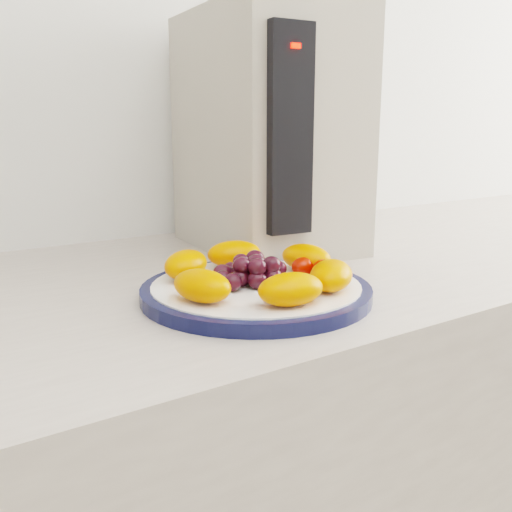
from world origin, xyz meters
TOP-DOWN VIEW (x-y plane):
  - plate_rim at (0.11, 1.08)m, footprint 0.27×0.27m
  - plate_face at (0.11, 1.08)m, footprint 0.24×0.24m
  - appliance_body at (0.28, 1.31)m, footprint 0.23×0.31m
  - appliance_panel at (0.22, 1.16)m, footprint 0.06×0.03m
  - appliance_led at (0.22, 1.15)m, footprint 0.01×0.01m
  - fruit_plate at (0.11, 1.08)m, footprint 0.23×0.23m

SIDE VIEW (x-z plane):
  - plate_rim at x=0.11m, z-range 0.90..0.91m
  - plate_face at x=0.11m, z-range 0.90..0.92m
  - fruit_plate at x=0.11m, z-range 0.92..0.95m
  - appliance_body at x=0.28m, z-range 0.90..1.27m
  - appliance_panel at x=0.22m, z-range 0.95..1.22m
  - appliance_led at x=0.22m, z-range 1.19..1.20m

